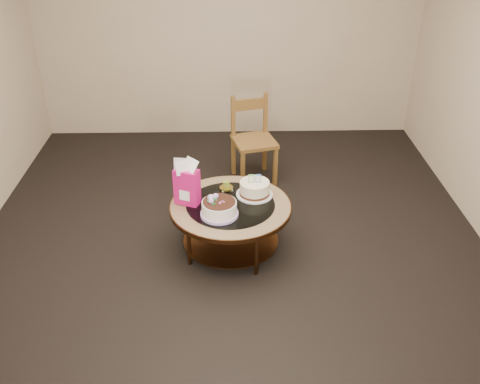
{
  "coord_description": "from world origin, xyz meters",
  "views": [
    {
      "loc": [
        -0.02,
        -3.77,
        2.8
      ],
      "look_at": [
        0.08,
        0.02,
        0.56
      ],
      "focal_mm": 40.0,
      "sensor_mm": 36.0,
      "label": 1
    }
  ],
  "objects_px": {
    "cream_cake": "(255,189)",
    "dining_chair": "(253,139)",
    "coffee_table": "(231,212)",
    "decorated_cake": "(219,209)",
    "gift_bag": "(187,182)"
  },
  "relations": [
    {
      "from": "gift_bag",
      "to": "dining_chair",
      "type": "bearing_deg",
      "value": 86.91
    },
    {
      "from": "coffee_table",
      "to": "dining_chair",
      "type": "bearing_deg",
      "value": 79.06
    },
    {
      "from": "cream_cake",
      "to": "dining_chair",
      "type": "xyz_separation_m",
      "value": [
        0.04,
        1.14,
        -0.07
      ]
    },
    {
      "from": "decorated_cake",
      "to": "gift_bag",
      "type": "height_order",
      "value": "gift_bag"
    },
    {
      "from": "cream_cake",
      "to": "gift_bag",
      "type": "bearing_deg",
      "value": -171.34
    },
    {
      "from": "dining_chair",
      "to": "gift_bag",
      "type": "bearing_deg",
      "value": -130.53
    },
    {
      "from": "cream_cake",
      "to": "dining_chair",
      "type": "bearing_deg",
      "value": 85.31
    },
    {
      "from": "coffee_table",
      "to": "decorated_cake",
      "type": "relative_size",
      "value": 3.34
    },
    {
      "from": "cream_cake",
      "to": "dining_chair",
      "type": "distance_m",
      "value": 1.15
    },
    {
      "from": "coffee_table",
      "to": "decorated_cake",
      "type": "xyz_separation_m",
      "value": [
        -0.09,
        -0.16,
        0.14
      ]
    },
    {
      "from": "decorated_cake",
      "to": "cream_cake",
      "type": "bearing_deg",
      "value": 45.81
    },
    {
      "from": "cream_cake",
      "to": "dining_chair",
      "type": "height_order",
      "value": "dining_chair"
    },
    {
      "from": "dining_chair",
      "to": "decorated_cake",
      "type": "bearing_deg",
      "value": -118.06
    },
    {
      "from": "coffee_table",
      "to": "cream_cake",
      "type": "xyz_separation_m",
      "value": [
        0.21,
        0.14,
        0.14
      ]
    },
    {
      "from": "coffee_table",
      "to": "dining_chair",
      "type": "distance_m",
      "value": 1.31
    }
  ]
}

